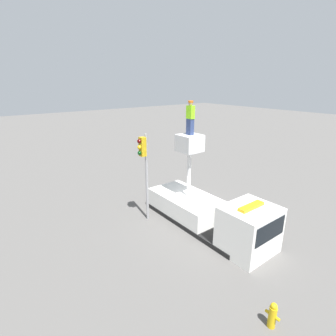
{
  "coord_description": "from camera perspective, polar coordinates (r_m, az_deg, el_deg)",
  "views": [
    {
      "loc": [
        9.24,
        -9.19,
        7.49
      ],
      "look_at": [
        -1.47,
        -1.01,
        3.0
      ],
      "focal_mm": 28.0,
      "sensor_mm": 36.0,
      "label": 1
    }
  ],
  "objects": [
    {
      "name": "bucket_truck",
      "position": [
        14.17,
        8.71,
        -9.5
      ],
      "size": [
        7.51,
        2.44,
        4.8
      ],
      "color": "black",
      "rests_on": "ground"
    },
    {
      "name": "ground_plane",
      "position": [
        15.03,
        6.61,
        -11.6
      ],
      "size": [
        120.0,
        120.0,
        0.0
      ],
      "primitive_type": "plane",
      "color": "#565451"
    },
    {
      "name": "traffic_light_pole",
      "position": [
        13.87,
        -5.25,
        1.56
      ],
      "size": [
        0.34,
        0.57,
        4.91
      ],
      "color": "gray",
      "rests_on": "ground"
    },
    {
      "name": "fire_hydrant",
      "position": [
        10.04,
        21.79,
        -27.63
      ],
      "size": [
        0.49,
        0.25,
        0.94
      ],
      "color": "gold",
      "rests_on": "ground"
    },
    {
      "name": "traffic_cone_rear",
      "position": [
        17.38,
        -3.3,
        -5.8
      ],
      "size": [
        0.39,
        0.39,
        0.77
      ],
      "color": "black",
      "rests_on": "ground"
    },
    {
      "name": "worker",
      "position": [
        13.8,
        4.88,
        10.82
      ],
      "size": [
        0.4,
        0.26,
        1.75
      ],
      "color": "navy",
      "rests_on": "bucket_truck"
    }
  ]
}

